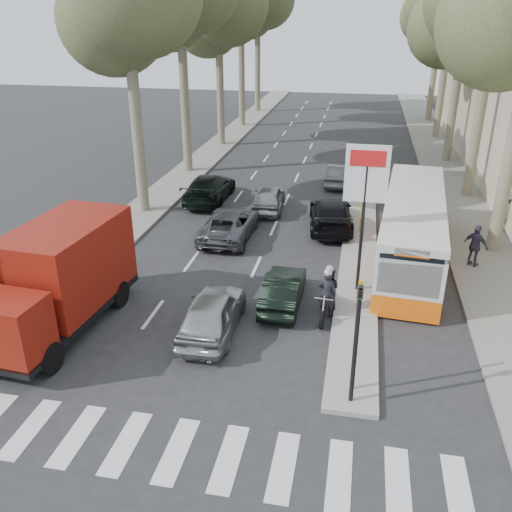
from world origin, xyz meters
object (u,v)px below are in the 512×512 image
at_px(dark_hatchback, 283,289).
at_px(red_truck, 59,278).
at_px(silver_hatchback, 212,313).
at_px(motorcycle, 328,292).
at_px(city_bus, 412,228).

relative_size(dark_hatchback, red_truck, 0.56).
height_order(silver_hatchback, red_truck, red_truck).
bearing_deg(red_truck, motorcycle, 20.90).
bearing_deg(motorcycle, red_truck, -158.53).
relative_size(dark_hatchback, city_bus, 0.34).
height_order(dark_hatchback, city_bus, city_bus).
distance_m(red_truck, motorcycle, 8.95).
height_order(silver_hatchback, motorcycle, motorcycle).
distance_m(dark_hatchback, motorcycle, 1.65).
bearing_deg(dark_hatchback, city_bus, -134.42).
bearing_deg(motorcycle, silver_hatchback, -147.32).
distance_m(silver_hatchback, city_bus, 9.74).
bearing_deg(dark_hatchback, motorcycle, 166.95).
height_order(red_truck, motorcycle, red_truck).
xyz_separation_m(silver_hatchback, city_bus, (6.69, 7.04, 0.77)).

